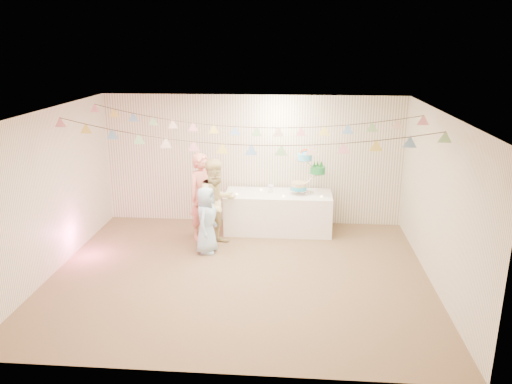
# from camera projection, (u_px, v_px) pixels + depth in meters

# --- Properties ---
(floor) EXTENTS (6.00, 6.00, 0.00)m
(floor) POSITION_uv_depth(u_px,v_px,m) (240.00, 274.00, 8.01)
(floor) COLOR brown
(floor) RESTS_ON ground
(ceiling) EXTENTS (6.00, 6.00, 0.00)m
(ceiling) POSITION_uv_depth(u_px,v_px,m) (238.00, 112.00, 7.26)
(ceiling) COLOR silver
(ceiling) RESTS_ON ground
(back_wall) EXTENTS (6.00, 6.00, 0.00)m
(back_wall) POSITION_uv_depth(u_px,v_px,m) (253.00, 160.00, 10.02)
(back_wall) COLOR white
(back_wall) RESTS_ON ground
(front_wall) EXTENTS (6.00, 6.00, 0.00)m
(front_wall) POSITION_uv_depth(u_px,v_px,m) (212.00, 269.00, 5.25)
(front_wall) COLOR white
(front_wall) RESTS_ON ground
(left_wall) EXTENTS (5.00, 5.00, 0.00)m
(left_wall) POSITION_uv_depth(u_px,v_px,m) (50.00, 193.00, 7.87)
(left_wall) COLOR white
(left_wall) RESTS_ON ground
(right_wall) EXTENTS (5.00, 5.00, 0.00)m
(right_wall) POSITION_uv_depth(u_px,v_px,m) (439.00, 202.00, 7.40)
(right_wall) COLOR white
(right_wall) RESTS_ON ground
(table) EXTENTS (2.06, 0.82, 0.77)m
(table) POSITION_uv_depth(u_px,v_px,m) (278.00, 212.00, 9.76)
(table) COLOR white
(table) RESTS_ON floor
(cake_stand) EXTENTS (0.73, 0.43, 0.82)m
(cake_stand) POSITION_uv_depth(u_px,v_px,m) (308.00, 174.00, 9.54)
(cake_stand) COLOR silver
(cake_stand) RESTS_ON table
(cake_bottom) EXTENTS (0.31, 0.31, 0.15)m
(cake_bottom) POSITION_uv_depth(u_px,v_px,m) (299.00, 191.00, 9.58)
(cake_bottom) COLOR #2BAECC
(cake_bottom) RESTS_ON cake_stand
(cake_middle) EXTENTS (0.27, 0.27, 0.22)m
(cake_middle) POSITION_uv_depth(u_px,v_px,m) (317.00, 176.00, 9.62)
(cake_middle) COLOR #1C843A
(cake_middle) RESTS_ON cake_stand
(cake_top_tier) EXTENTS (0.25, 0.25, 0.19)m
(cake_top_tier) POSITION_uv_depth(u_px,v_px,m) (305.00, 163.00, 9.45)
(cake_top_tier) COLOR #4FC7F9
(cake_top_tier) RESTS_ON cake_stand
(platter) EXTENTS (0.38, 0.38, 0.02)m
(platter) POSITION_uv_depth(u_px,v_px,m) (253.00, 194.00, 9.64)
(platter) COLOR white
(platter) RESTS_ON table
(posy) EXTENTS (0.14, 0.14, 0.16)m
(posy) POSITION_uv_depth(u_px,v_px,m) (271.00, 189.00, 9.69)
(posy) COLOR white
(posy) RESTS_ON table
(person_adult_a) EXTENTS (0.70, 0.71, 1.65)m
(person_adult_a) POSITION_uv_depth(u_px,v_px,m) (203.00, 197.00, 9.26)
(person_adult_a) COLOR #E98679
(person_adult_a) RESTS_ON floor
(person_adult_b) EXTENTS (0.99, 0.98, 1.61)m
(person_adult_b) POSITION_uv_depth(u_px,v_px,m) (217.00, 203.00, 8.98)
(person_adult_b) COLOR #D5C283
(person_adult_b) RESTS_ON floor
(person_child) EXTENTS (0.46, 0.63, 1.20)m
(person_child) POSITION_uv_depth(u_px,v_px,m) (206.00, 220.00, 8.71)
(person_child) COLOR #9FC3E1
(person_child) RESTS_ON floor
(bunting_back) EXTENTS (5.60, 1.10, 0.40)m
(bunting_back) POSITION_uv_depth(u_px,v_px,m) (246.00, 118.00, 8.38)
(bunting_back) COLOR pink
(bunting_back) RESTS_ON ceiling
(bunting_front) EXTENTS (5.60, 0.90, 0.36)m
(bunting_front) POSITION_uv_depth(u_px,v_px,m) (237.00, 134.00, 7.15)
(bunting_front) COLOR #72A5E5
(bunting_front) RESTS_ON ceiling
(tealight_0) EXTENTS (0.04, 0.04, 0.03)m
(tealight_0) POSITION_uv_depth(u_px,v_px,m) (237.00, 194.00, 9.56)
(tealight_0) COLOR #FFD88C
(tealight_0) RESTS_ON table
(tealight_1) EXTENTS (0.04, 0.04, 0.03)m
(tealight_1) POSITION_uv_depth(u_px,v_px,m) (261.00, 190.00, 9.84)
(tealight_1) COLOR #FFD88C
(tealight_1) RESTS_ON table
(tealight_2) EXTENTS (0.04, 0.04, 0.03)m
(tealight_2) POSITION_uv_depth(u_px,v_px,m) (283.00, 196.00, 9.42)
(tealight_2) COLOR #FFD88C
(tealight_2) RESTS_ON table
(tealight_3) EXTENTS (0.04, 0.04, 0.03)m
(tealight_3) POSITION_uv_depth(u_px,v_px,m) (297.00, 190.00, 9.82)
(tealight_3) COLOR #FFD88C
(tealight_3) RESTS_ON table
(tealight_4) EXTENTS (0.04, 0.04, 0.03)m
(tealight_4) POSITION_uv_depth(u_px,v_px,m) (322.00, 196.00, 9.40)
(tealight_4) COLOR #FFD88C
(tealight_4) RESTS_ON table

